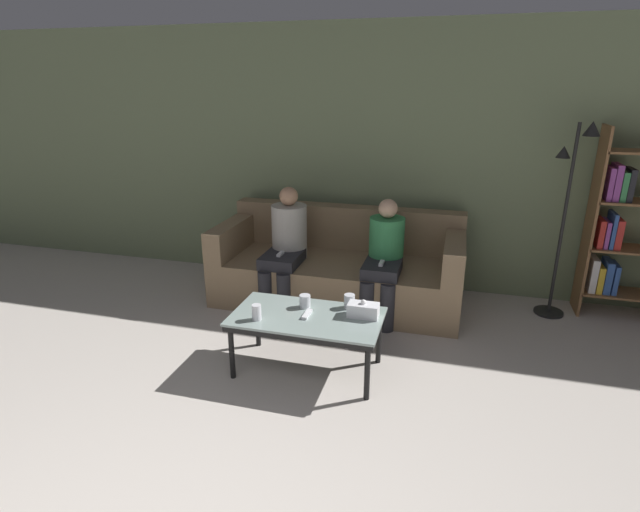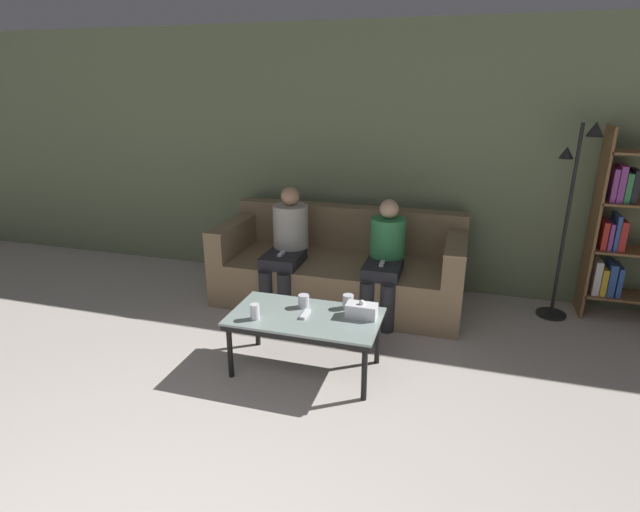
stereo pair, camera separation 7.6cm
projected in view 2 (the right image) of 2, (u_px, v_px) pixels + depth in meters
name	position (u px, v px, depth m)	size (l,w,h in m)	color
wall_back	(355.00, 159.00, 5.07)	(12.00, 0.06, 2.60)	#707F5B
couch	(340.00, 269.00, 4.89)	(2.33, 0.99, 0.86)	#897051
coffee_table	(305.00, 321.00, 3.62)	(1.09, 0.59, 0.45)	#8C9E99
cup_near_left	(304.00, 301.00, 3.73)	(0.08, 0.08, 0.10)	silver
cup_near_right	(255.00, 312.00, 3.53)	(0.07, 0.07, 0.11)	silver
cup_far_center	(348.00, 301.00, 3.71)	(0.08, 0.08, 0.10)	silver
tissue_box	(362.00, 310.00, 3.57)	(0.22, 0.12, 0.13)	white
game_remote	(305.00, 314.00, 3.60)	(0.04, 0.15, 0.02)	white
bookshelf	(629.00, 231.00, 4.35)	(0.78, 0.32, 1.71)	brown
standing_lamp	(572.00, 202.00, 4.27)	(0.31, 0.26, 1.74)	black
seated_person_left_end	(287.00, 243.00, 4.72)	(0.34, 0.68, 1.12)	#28282D
seated_person_mid_left	(385.00, 256.00, 4.47)	(0.32, 0.66, 1.06)	#28282D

